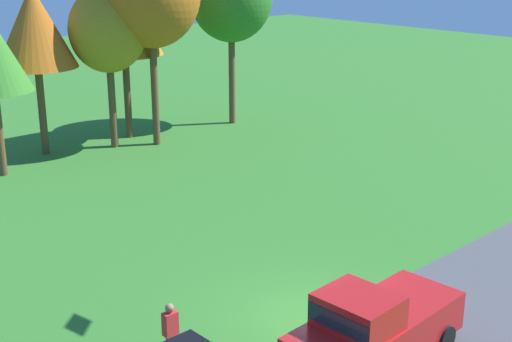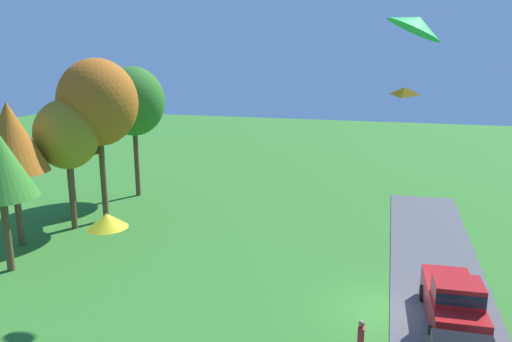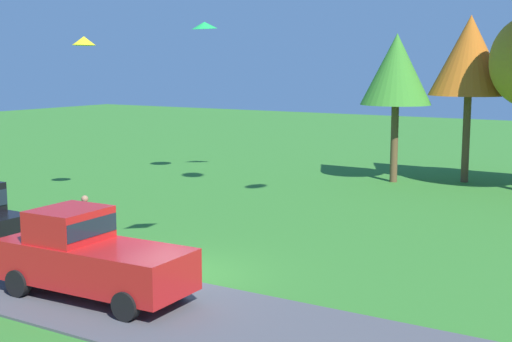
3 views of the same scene
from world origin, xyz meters
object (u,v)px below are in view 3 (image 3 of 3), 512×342
at_px(tree_lone_near, 470,56).
at_px(kite_delta_near_flag, 84,41).
at_px(kite_delta_high_right, 204,25).
at_px(car_pickup_far_end, 89,255).
at_px(person_watching_sky, 86,222).
at_px(tree_left_of_center, 396,70).

bearing_deg(tree_lone_near, kite_delta_near_flag, -132.51).
bearing_deg(kite_delta_high_right, car_pickup_far_end, -63.28).
xyz_separation_m(person_watching_sky, kite_delta_high_right, (-4.49, 12.54, 6.67)).
relative_size(car_pickup_far_end, tree_lone_near, 0.63).
relative_size(person_watching_sky, kite_delta_high_right, 1.36).
xyz_separation_m(tree_left_of_center, tree_lone_near, (2.96, 1.81, 0.66)).
relative_size(kite_delta_near_flag, kite_delta_high_right, 0.77).
bearing_deg(kite_delta_high_right, tree_lone_near, 30.82).
bearing_deg(kite_delta_high_right, kite_delta_near_flag, -100.29).
height_order(car_pickup_far_end, tree_lone_near, tree_lone_near).
distance_m(car_pickup_far_end, person_watching_sky, 4.85).
height_order(person_watching_sky, tree_lone_near, tree_lone_near).
xyz_separation_m(car_pickup_far_end, kite_delta_near_flag, (-9.21, 9.17, 5.56)).
bearing_deg(kite_delta_near_flag, person_watching_sky, -45.61).
bearing_deg(kite_delta_high_right, person_watching_sky, -70.30).
xyz_separation_m(tree_left_of_center, kite_delta_near_flag, (-9.14, -11.39, 1.23)).
distance_m(person_watching_sky, tree_left_of_center, 18.14).
bearing_deg(tree_lone_near, tree_left_of_center, -148.52).
height_order(car_pickup_far_end, kite_delta_near_flag, kite_delta_near_flag).
distance_m(person_watching_sky, kite_delta_high_right, 14.89).
relative_size(car_pickup_far_end, tree_left_of_center, 0.71).
xyz_separation_m(car_pickup_far_end, person_watching_sky, (-3.50, 3.34, -0.23)).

